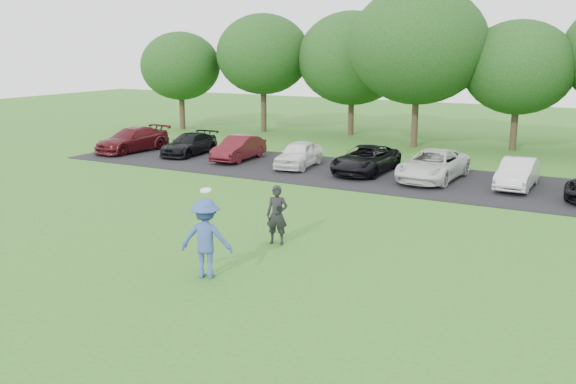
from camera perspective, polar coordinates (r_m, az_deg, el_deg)
name	(u,v)px	position (r m, az deg, el deg)	size (l,w,h in m)	color
ground	(221,270)	(16.28, -5.98, -6.90)	(100.00, 100.00, 0.00)	#306C1E
parking_lot	(396,178)	(27.57, 9.55, 1.28)	(32.00, 6.50, 0.03)	black
frisbee_player	(206,238)	(15.56, -7.30, -4.09)	(1.44, 1.12, 2.19)	#365099
camera_bystander	(277,215)	(18.03, -0.98, -2.05)	(0.70, 0.55, 1.69)	black
parked_cars	(419,165)	(27.28, 11.59, 2.38)	(31.13, 4.93, 1.25)	#4D1015
tree_row	(489,56)	(36.05, 17.46, 11.42)	(42.39, 9.85, 8.64)	#38281C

